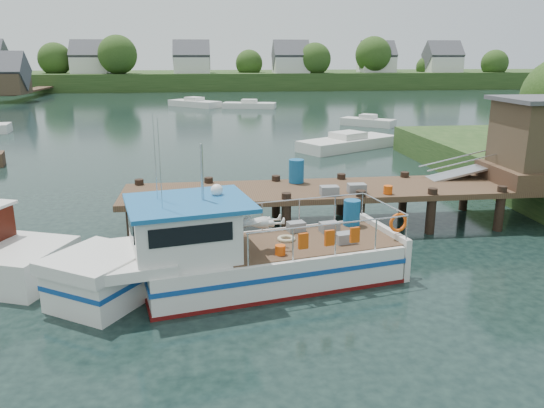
{
  "coord_description": "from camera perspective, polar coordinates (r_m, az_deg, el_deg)",
  "views": [
    {
      "loc": [
        -3.04,
        -17.81,
        5.94
      ],
      "look_at": [
        -1.0,
        -1.5,
        1.3
      ],
      "focal_mm": 35.0,
      "sensor_mm": 36.0,
      "label": 1
    }
  ],
  "objects": [
    {
      "name": "dock",
      "position": [
        20.56,
        20.76,
        4.37
      ],
      "size": [
        16.6,
        3.0,
        4.78
      ],
      "color": "#4B3523",
      "rests_on": "ground"
    },
    {
      "name": "moored_b",
      "position": [
        46.94,
        10.27,
        8.71
      ],
      "size": [
        4.49,
        4.13,
        1.01
      ],
      "rotation": [
        0.0,
        0.0,
        -0.09
      ],
      "color": "silver",
      "rests_on": "ground"
    },
    {
      "name": "far_shore",
      "position": [
        100.3,
        -5.54,
        13.5
      ],
      "size": [
        140.0,
        42.55,
        9.22
      ],
      "color": "#2F491E",
      "rests_on": "ground"
    },
    {
      "name": "moored_c",
      "position": [
        35.16,
        8.15,
        6.56
      ],
      "size": [
        7.23,
        5.57,
        1.1
      ],
      "rotation": [
        0.0,
        0.0,
        0.35
      ],
      "color": "silver",
      "rests_on": "ground"
    },
    {
      "name": "moored_far",
      "position": [
        61.92,
        -2.45,
        10.6
      ],
      "size": [
        6.3,
        3.42,
        1.02
      ],
      "rotation": [
        0.0,
        0.0,
        0.02
      ],
      "color": "silver",
      "rests_on": "ground"
    },
    {
      "name": "ground_plane",
      "position": [
        19.02,
        2.43,
        -2.45
      ],
      "size": [
        160.0,
        160.0,
        0.0
      ],
      "primitive_type": "plane",
      "color": "black"
    },
    {
      "name": "lobster_boat",
      "position": [
        14.0,
        -4.61,
        -5.69
      ],
      "size": [
        9.59,
        4.4,
        4.59
      ],
      "rotation": [
        0.0,
        0.0,
        0.21
      ],
      "color": "silver",
      "rests_on": "ground"
    },
    {
      "name": "moored_d",
      "position": [
        64.4,
        -8.34,
        10.68
      ],
      "size": [
        6.39,
        6.19,
        1.13
      ],
      "rotation": [
        0.0,
        0.0,
        0.29
      ],
      "color": "silver",
      "rests_on": "ground"
    }
  ]
}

